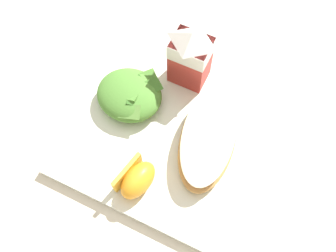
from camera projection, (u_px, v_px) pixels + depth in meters
The scene contains 6 objects.
ground at pixel (168, 133), 0.59m from camera, with size 3.00×3.00×0.00m, color beige.
white_plate at pixel (168, 131), 0.58m from camera, with size 0.28×0.28×0.02m, color white.
cheesy_pizza_bread at pixel (208, 137), 0.55m from camera, with size 0.11×0.18×0.04m.
green_salad_pile at pixel (130, 95), 0.58m from camera, with size 0.10×0.10×0.04m.
milk_carton at pixel (191, 55), 0.56m from camera, with size 0.06×0.05×0.11m.
orange_wedge_front at pixel (135, 178), 0.53m from camera, with size 0.05×0.07×0.04m.
Camera 1 is at (0.10, -0.21, 0.54)m, focal length 41.10 mm.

